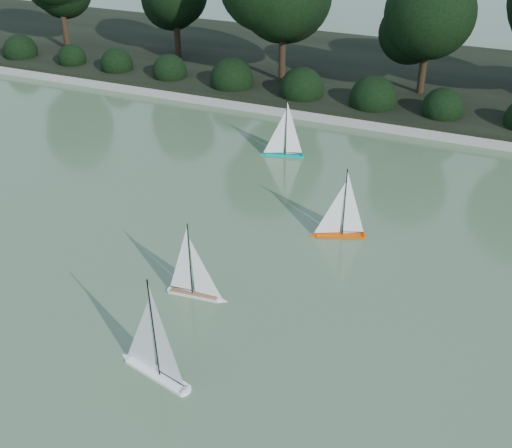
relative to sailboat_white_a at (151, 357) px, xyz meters
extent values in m
plane|color=#395131|center=(0.33, 1.00, -0.28)|extent=(80.00, 80.00, 0.00)
cube|color=gray|center=(0.33, 10.00, -0.19)|extent=(40.00, 0.35, 0.18)
cube|color=black|center=(0.33, 14.00, -0.13)|extent=(40.00, 8.00, 0.30)
cylinder|color=black|center=(-10.67, 12.20, 0.48)|extent=(0.20, 0.20, 1.51)
cylinder|color=black|center=(-6.67, 12.80, 0.40)|extent=(0.20, 0.20, 1.37)
cylinder|color=black|center=(-2.67, 11.90, 0.55)|extent=(0.20, 0.20, 1.66)
cylinder|color=black|center=(1.33, 12.40, 0.35)|extent=(0.20, 0.20, 1.26)
sphere|color=black|center=(1.33, 12.40, 1.92)|extent=(2.10, 2.10, 2.10)
sphere|color=black|center=(-11.67, 10.90, 0.17)|extent=(1.10, 1.10, 1.10)
sphere|color=black|center=(-9.67, 10.90, 0.17)|extent=(1.10, 1.10, 1.10)
sphere|color=black|center=(-7.67, 10.90, 0.17)|extent=(1.10, 1.10, 1.10)
sphere|color=black|center=(-5.67, 10.90, 0.17)|extent=(1.10, 1.10, 1.10)
sphere|color=black|center=(-3.67, 10.90, 0.17)|extent=(1.10, 1.10, 1.10)
sphere|color=black|center=(-1.67, 10.90, 0.17)|extent=(1.10, 1.10, 1.10)
sphere|color=black|center=(0.33, 10.90, 0.17)|extent=(1.10, 1.10, 1.10)
sphere|color=black|center=(2.33, 10.90, 0.17)|extent=(1.10, 1.10, 1.10)
cube|color=white|center=(0.10, -0.02, -0.23)|extent=(1.07, 0.46, 0.11)
cone|color=white|center=(-0.50, 0.13, -0.23)|extent=(0.26, 0.26, 0.21)
cylinder|color=white|center=(0.61, -0.15, -0.23)|extent=(0.15, 0.15, 0.11)
cylinder|color=black|center=(0.15, -0.04, 0.64)|extent=(0.03, 0.03, 1.63)
cylinder|color=black|center=(0.37, -0.09, -0.11)|extent=(0.47, 0.14, 0.02)
cube|color=beige|center=(-0.28, 1.81, -0.24)|extent=(0.87, 0.25, 0.09)
cone|color=beige|center=(0.21, 1.85, -0.24)|extent=(0.19, 0.19, 0.17)
cylinder|color=beige|center=(-0.71, 1.77, -0.24)|extent=(0.11, 0.11, 0.09)
cube|color=olive|center=(-0.28, 1.81, -0.19)|extent=(0.80, 0.20, 0.01)
cylinder|color=black|center=(-0.33, 1.80, 0.47)|extent=(0.02, 0.02, 1.33)
cylinder|color=black|center=(-0.51, 1.79, -0.14)|extent=(0.39, 0.05, 0.01)
cube|color=#D94800|center=(1.36, 4.52, -0.24)|extent=(0.89, 0.48, 0.09)
cone|color=#D94800|center=(0.89, 4.33, -0.24)|extent=(0.23, 0.23, 0.18)
cylinder|color=#D94800|center=(1.78, 4.68, -0.24)|extent=(0.14, 0.14, 0.09)
cylinder|color=black|center=(1.41, 4.53, 0.49)|extent=(0.02, 0.02, 1.37)
cylinder|color=black|center=(1.59, 4.60, -0.14)|extent=(0.38, 0.16, 0.01)
cube|color=#00927E|center=(-0.90, 7.48, -0.24)|extent=(0.89, 0.42, 0.09)
cone|color=#00927E|center=(-1.39, 7.34, -0.24)|extent=(0.22, 0.22, 0.17)
cylinder|color=#00927E|center=(-0.48, 7.61, -0.24)|extent=(0.13, 0.13, 0.09)
cylinder|color=black|center=(-0.86, 7.49, 0.48)|extent=(0.02, 0.02, 1.35)
cylinder|color=black|center=(-0.68, 7.55, -0.14)|extent=(0.39, 0.13, 0.01)
camera|label=1|loc=(3.94, -5.54, 6.06)|focal=45.00mm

